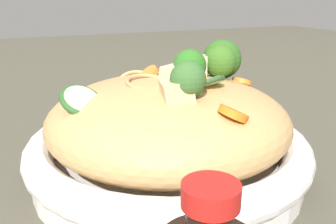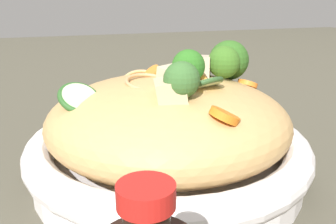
{
  "view_description": "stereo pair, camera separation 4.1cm",
  "coord_description": "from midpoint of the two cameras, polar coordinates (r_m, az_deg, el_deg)",
  "views": [
    {
      "loc": [
        0.36,
        -0.16,
        0.21
      ],
      "look_at": [
        0.0,
        0.0,
        0.08
      ],
      "focal_mm": 39.44,
      "sensor_mm": 36.0,
      "label": 1
    },
    {
      "loc": [
        0.37,
        -0.12,
        0.21
      ],
      "look_at": [
        0.0,
        0.0,
        0.08
      ],
      "focal_mm": 39.44,
      "sensor_mm": 36.0,
      "label": 2
    }
  ],
  "objects": [
    {
      "name": "zucchini_slices",
      "position": [
        0.37,
        -7.65,
        2.89
      ],
      "size": [
        0.08,
        0.18,
        0.04
      ],
      "color": "#BFE1A2",
      "rests_on": "serving_bowl"
    },
    {
      "name": "noodle_heap",
      "position": [
        0.41,
        -2.84,
        -1.26
      ],
      "size": [
        0.27,
        0.27,
        0.1
      ],
      "color": "tan",
      "rests_on": "serving_bowl"
    },
    {
      "name": "broccoli_florets",
      "position": [
        0.43,
        4.2,
        7.29
      ],
      "size": [
        0.16,
        0.15,
        0.06
      ],
      "color": "#9DBE6E",
      "rests_on": "serving_bowl"
    },
    {
      "name": "ground_plane",
      "position": [
        0.44,
        -2.7,
        -9.7
      ],
      "size": [
        3.0,
        3.0,
        0.0
      ],
      "primitive_type": "plane",
      "color": "#4C483A"
    },
    {
      "name": "serving_bowl",
      "position": [
        0.43,
        -2.76,
        -6.43
      ],
      "size": [
        0.32,
        0.32,
        0.05
      ],
      "color": "white",
      "rests_on": "ground_plane"
    },
    {
      "name": "chicken_chunks",
      "position": [
        0.4,
        -0.39,
        5.43
      ],
      "size": [
        0.12,
        0.1,
        0.03
      ],
      "color": "#C8B793",
      "rests_on": "serving_bowl"
    },
    {
      "name": "carrot_coins",
      "position": [
        0.39,
        3.45,
        3.43
      ],
      "size": [
        0.16,
        0.14,
        0.03
      ],
      "color": "orange",
      "rests_on": "serving_bowl"
    }
  ]
}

